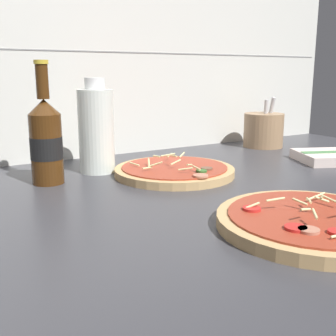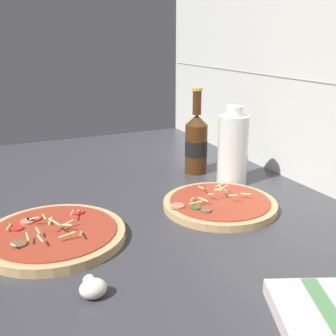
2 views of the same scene
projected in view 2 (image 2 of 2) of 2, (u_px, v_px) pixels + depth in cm
name	position (u px, v px, depth cm)	size (l,w,h in cm)	color
counter_slab	(151.00, 221.00, 94.80)	(160.00, 90.00, 2.50)	#38383D
tile_backsplash	(319.00, 82.00, 104.32)	(160.00, 1.13, 60.00)	silver
pizza_near	(54.00, 235.00, 83.03)	(28.15, 28.15, 5.09)	tan
pizza_far	(220.00, 204.00, 98.28)	(26.49, 26.49, 4.95)	tan
beer_bottle	(196.00, 143.00, 121.20)	(6.49, 6.49, 24.62)	#47280F
oil_bottle	(233.00, 149.00, 111.89)	(8.01, 8.01, 21.11)	silver
mushroom_left	(93.00, 288.00, 65.03)	(4.57, 4.35, 3.05)	white
dish_towel	(323.00, 311.00, 60.05)	(17.70, 18.00, 2.56)	beige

